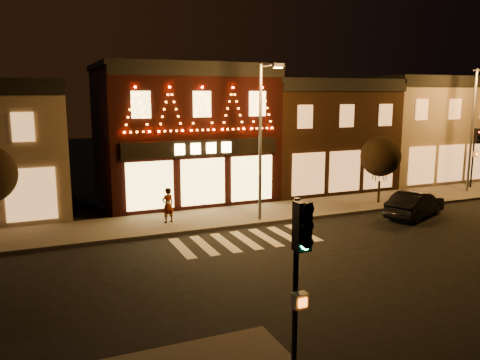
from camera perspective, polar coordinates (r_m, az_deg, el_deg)
ground at (r=18.74m, az=5.70°, el=-10.41°), size 120.00×120.00×0.00m
sidewalk_far at (r=26.42m, az=1.16°, el=-4.07°), size 44.00×4.00×0.15m
building_pulp at (r=30.63m, az=-6.88°, el=5.59°), size 10.20×8.34×8.30m
building_right_a at (r=34.54m, az=8.50°, el=5.40°), size 9.20×8.28×7.50m
building_right_b at (r=39.98m, az=19.63°, el=5.77°), size 9.20×8.28×7.80m
traffic_signal_near at (r=9.91m, az=7.03°, el=-9.60°), size 0.30×0.45×4.37m
traffic_signal_far at (r=36.67m, az=26.04°, el=3.69°), size 0.32×0.46×4.12m
streetlamp_mid at (r=24.18m, az=2.70°, el=5.86°), size 0.51×1.80×7.85m
streetlamp_right at (r=34.83m, az=25.99°, el=6.30°), size 0.66×1.83×7.99m
tree_right at (r=29.68m, az=16.25°, el=2.69°), size 2.37×2.37×3.96m
dark_sedan at (r=27.62m, az=19.96°, el=-2.69°), size 4.60×3.12×1.43m
pedestrian at (r=24.55m, az=-8.51°, el=-2.96°), size 0.75×0.60×1.78m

